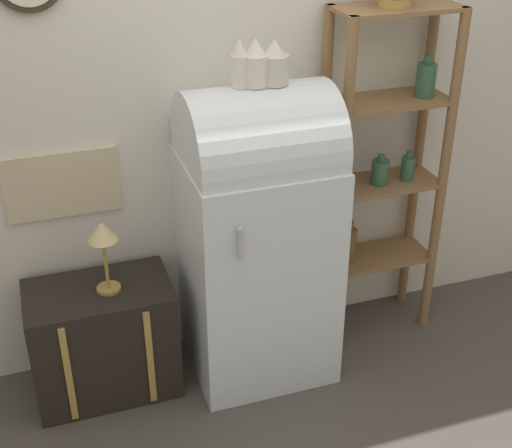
{
  "coord_description": "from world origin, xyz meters",
  "views": [
    {
      "loc": [
        -0.93,
        -2.48,
        2.4
      ],
      "look_at": [
        -0.01,
        0.26,
        0.81
      ],
      "focal_mm": 50.0,
      "sensor_mm": 36.0,
      "label": 1
    }
  ],
  "objects_px": {
    "suitcase_trunk": "(103,339)",
    "vase_right": "(275,63)",
    "desk_lamp": "(103,239)",
    "vase_left": "(240,65)",
    "vase_center": "(256,64)",
    "refrigerator": "(258,232)"
  },
  "relations": [
    {
      "from": "suitcase_trunk",
      "to": "vase_left",
      "type": "bearing_deg",
      "value": -3.15
    },
    {
      "from": "suitcase_trunk",
      "to": "vase_right",
      "type": "bearing_deg",
      "value": -2.96
    },
    {
      "from": "suitcase_trunk",
      "to": "vase_left",
      "type": "distance_m",
      "value": 1.45
    },
    {
      "from": "vase_left",
      "to": "vase_center",
      "type": "bearing_deg",
      "value": -6.59
    },
    {
      "from": "refrigerator",
      "to": "vase_right",
      "type": "xyz_separation_m",
      "value": [
        0.08,
        0.01,
        0.79
      ]
    },
    {
      "from": "refrigerator",
      "to": "vase_left",
      "type": "height_order",
      "value": "vase_left"
    },
    {
      "from": "suitcase_trunk",
      "to": "vase_left",
      "type": "xyz_separation_m",
      "value": [
        0.68,
        -0.04,
        1.27
      ]
    },
    {
      "from": "vase_right",
      "to": "suitcase_trunk",
      "type": "bearing_deg",
      "value": 177.04
    },
    {
      "from": "vase_left",
      "to": "refrigerator",
      "type": "bearing_deg",
      "value": -10.38
    },
    {
      "from": "desk_lamp",
      "to": "refrigerator",
      "type": "bearing_deg",
      "value": -2.69
    },
    {
      "from": "vase_left",
      "to": "desk_lamp",
      "type": "xyz_separation_m",
      "value": [
        -0.63,
        0.02,
        -0.72
      ]
    },
    {
      "from": "vase_center",
      "to": "vase_left",
      "type": "bearing_deg",
      "value": 173.41
    },
    {
      "from": "vase_right",
      "to": "desk_lamp",
      "type": "bearing_deg",
      "value": 178.17
    },
    {
      "from": "refrigerator",
      "to": "vase_center",
      "type": "distance_m",
      "value": 0.8
    },
    {
      "from": "refrigerator",
      "to": "vase_center",
      "type": "relative_size",
      "value": 7.27
    },
    {
      "from": "suitcase_trunk",
      "to": "vase_left",
      "type": "relative_size",
      "value": 3.26
    },
    {
      "from": "vase_center",
      "to": "desk_lamp",
      "type": "xyz_separation_m",
      "value": [
        -0.7,
        0.03,
        -0.72
      ]
    },
    {
      "from": "desk_lamp",
      "to": "suitcase_trunk",
      "type": "bearing_deg",
      "value": 160.7
    },
    {
      "from": "vase_center",
      "to": "desk_lamp",
      "type": "relative_size",
      "value": 0.57
    },
    {
      "from": "vase_center",
      "to": "desk_lamp",
      "type": "height_order",
      "value": "vase_center"
    },
    {
      "from": "suitcase_trunk",
      "to": "vase_right",
      "type": "height_order",
      "value": "vase_right"
    },
    {
      "from": "vase_left",
      "to": "vase_right",
      "type": "relative_size",
      "value": 1.08
    }
  ]
}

